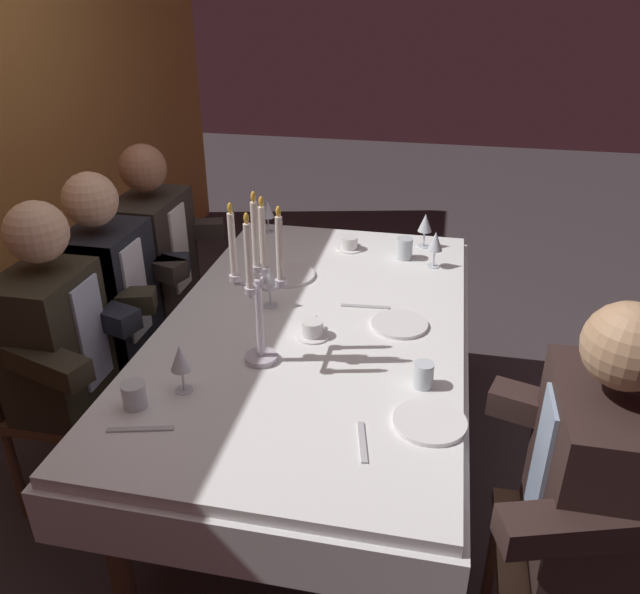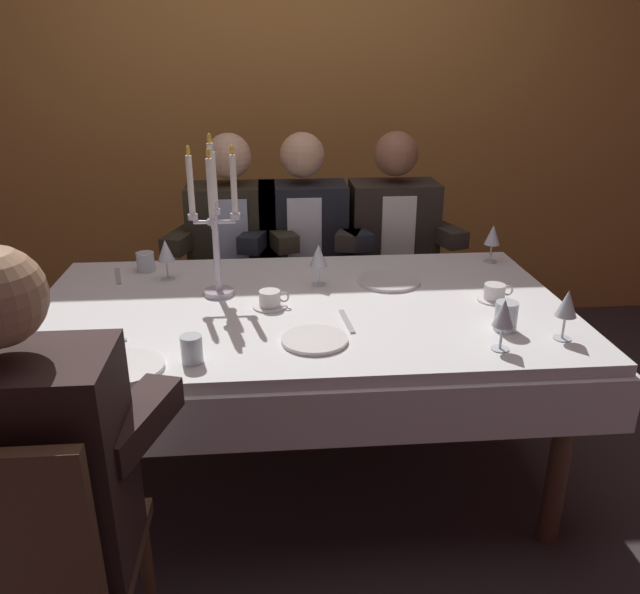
% 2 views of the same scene
% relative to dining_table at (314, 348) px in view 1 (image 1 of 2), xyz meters
% --- Properties ---
extents(ground_plane, '(12.00, 12.00, 0.00)m').
position_rel_dining_table_xyz_m(ground_plane, '(0.00, 0.00, -0.62)').
color(ground_plane, '#383032').
extents(dining_table, '(1.94, 1.14, 0.74)m').
position_rel_dining_table_xyz_m(dining_table, '(0.00, 0.00, 0.00)').
color(dining_table, white).
rests_on(dining_table, ground_plane).
extents(candelabra, '(0.19, 0.19, 0.59)m').
position_rel_dining_table_xyz_m(candelabra, '(-0.30, 0.12, 0.40)').
color(candelabra, silver).
rests_on(candelabra, dining_table).
extents(dinner_plate_0, '(0.21, 0.21, 0.01)m').
position_rel_dining_table_xyz_m(dinner_plate_0, '(-0.52, -0.45, 0.13)').
color(dinner_plate_0, white).
rests_on(dinner_plate_0, dining_table).
extents(dinner_plate_1, '(0.21, 0.21, 0.01)m').
position_rel_dining_table_xyz_m(dinner_plate_1, '(0.03, -0.32, 0.13)').
color(dinner_plate_1, white).
rests_on(dinner_plate_1, dining_table).
extents(dinner_plate_2, '(0.25, 0.25, 0.01)m').
position_rel_dining_table_xyz_m(dinner_plate_2, '(0.36, 0.20, 0.13)').
color(dinner_plate_2, white).
rests_on(dinner_plate_2, dining_table).
extents(wine_glass_0, '(0.07, 0.07, 0.16)m').
position_rel_dining_table_xyz_m(wine_glass_0, '(0.59, -0.42, 0.24)').
color(wine_glass_0, silver).
rests_on(wine_glass_0, dining_table).
extents(wine_glass_1, '(0.07, 0.07, 0.16)m').
position_rel_dining_table_xyz_m(wine_glass_1, '(-0.51, 0.31, 0.24)').
color(wine_glass_1, silver).
rests_on(wine_glass_1, dining_table).
extents(wine_glass_2, '(0.07, 0.07, 0.16)m').
position_rel_dining_table_xyz_m(wine_glass_2, '(0.81, -0.36, 0.23)').
color(wine_glass_2, silver).
rests_on(wine_glass_2, dining_table).
extents(wine_glass_3, '(0.07, 0.07, 0.16)m').
position_rel_dining_table_xyz_m(wine_glass_3, '(0.84, 0.41, 0.23)').
color(wine_glass_3, silver).
rests_on(wine_glass_3, dining_table).
extents(wine_glass_4, '(0.07, 0.07, 0.16)m').
position_rel_dining_table_xyz_m(wine_glass_4, '(0.08, 0.19, 0.23)').
color(wine_glass_4, silver).
rests_on(wine_glass_4, dining_table).
extents(water_tumbler_0, '(0.07, 0.07, 0.08)m').
position_rel_dining_table_xyz_m(water_tumbler_0, '(-0.62, 0.42, 0.16)').
color(water_tumbler_0, silver).
rests_on(water_tumbler_0, dining_table).
extents(water_tumbler_1, '(0.06, 0.06, 0.08)m').
position_rel_dining_table_xyz_m(water_tumbler_1, '(-0.34, -0.42, 0.16)').
color(water_tumbler_1, silver).
rests_on(water_tumbler_1, dining_table).
extents(water_tumbler_2, '(0.07, 0.07, 0.10)m').
position_rel_dining_table_xyz_m(water_tumbler_2, '(0.65, -0.28, 0.17)').
color(water_tumbler_2, silver).
rests_on(water_tumbler_2, dining_table).
extents(coffee_cup_0, '(0.13, 0.12, 0.06)m').
position_rel_dining_table_xyz_m(coffee_cup_0, '(-0.11, -0.02, 0.15)').
color(coffee_cup_0, white).
rests_on(coffee_cup_0, dining_table).
extents(coffee_cup_1, '(0.13, 0.12, 0.06)m').
position_rel_dining_table_xyz_m(coffee_cup_1, '(0.71, -0.02, 0.15)').
color(coffee_cup_1, white).
rests_on(coffee_cup_1, dining_table).
extents(knife_0, '(0.03, 0.19, 0.01)m').
position_rel_dining_table_xyz_m(knife_0, '(0.15, -0.17, 0.12)').
color(knife_0, '#B7B7BC').
rests_on(knife_0, dining_table).
extents(knife_1, '(0.06, 0.19, 0.01)m').
position_rel_dining_table_xyz_m(knife_1, '(-0.72, 0.35, 0.12)').
color(knife_1, '#B7B7BC').
rests_on(knife_1, dining_table).
extents(fork_2, '(0.17, 0.05, 0.01)m').
position_rel_dining_table_xyz_m(fork_2, '(-0.64, -0.28, 0.12)').
color(fork_2, '#B7B7BC').
rests_on(fork_2, dining_table).
extents(seated_diner_0, '(0.63, 0.48, 1.24)m').
position_rel_dining_table_xyz_m(seated_diner_0, '(-0.65, -0.89, 0.11)').
color(seated_diner_0, brown).
rests_on(seated_diner_0, ground_plane).
extents(seated_diner_1, '(0.63, 0.48, 1.24)m').
position_rel_dining_table_xyz_m(seated_diner_1, '(-0.28, 0.89, 0.11)').
color(seated_diner_1, brown).
rests_on(seated_diner_1, ground_plane).
extents(seated_diner_2, '(0.63, 0.48, 1.24)m').
position_rel_dining_table_xyz_m(seated_diner_2, '(0.06, 0.89, 0.11)').
color(seated_diner_2, brown).
rests_on(seated_diner_2, ground_plane).
extents(seated_diner_3, '(0.63, 0.48, 1.24)m').
position_rel_dining_table_xyz_m(seated_diner_3, '(0.51, 0.89, 0.11)').
color(seated_diner_3, brown).
rests_on(seated_diner_3, ground_plane).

